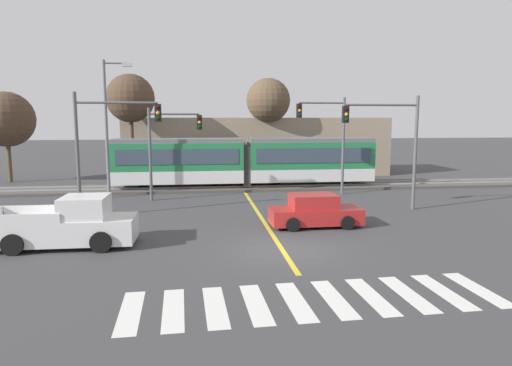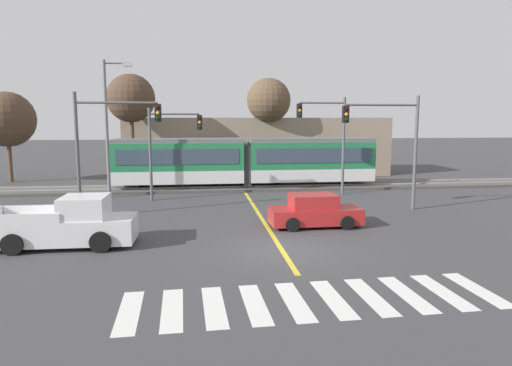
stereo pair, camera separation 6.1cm
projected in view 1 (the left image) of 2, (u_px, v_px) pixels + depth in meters
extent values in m
plane|color=#3D3D3F|center=(283.00, 250.00, 17.34)|extent=(200.00, 200.00, 0.00)
cube|color=#4C4742|center=(242.00, 187.00, 33.05)|extent=(120.00, 4.00, 0.18)
cube|color=#939399|center=(243.00, 186.00, 32.32)|extent=(120.00, 0.08, 0.10)
cube|color=#939399|center=(241.00, 184.00, 33.74)|extent=(120.00, 0.08, 0.10)
cube|color=silver|center=(179.00, 176.00, 32.36)|extent=(9.00, 2.60, 0.90)
cube|color=#237A47|center=(179.00, 156.00, 32.17)|extent=(9.00, 2.60, 1.90)
cube|color=#384756|center=(178.00, 157.00, 30.87)|extent=(8.28, 0.04, 1.04)
cube|color=slate|center=(178.00, 141.00, 32.02)|extent=(9.00, 2.39, 0.28)
cylinder|color=black|center=(214.00, 181.00, 32.74)|extent=(0.70, 0.20, 0.70)
cylinder|color=black|center=(144.00, 183.00, 32.12)|extent=(0.70, 0.20, 0.70)
cube|color=silver|center=(310.00, 174.00, 33.55)|extent=(9.00, 2.60, 0.90)
cube|color=#237A47|center=(310.00, 155.00, 33.36)|extent=(9.00, 2.60, 1.90)
cube|color=#384756|center=(314.00, 155.00, 32.06)|extent=(8.28, 0.04, 1.04)
cube|color=slate|center=(310.00, 140.00, 33.21)|extent=(9.00, 2.39, 0.28)
cylinder|color=black|center=(342.00, 179.00, 33.93)|extent=(0.70, 0.20, 0.70)
cylinder|color=black|center=(276.00, 180.00, 33.31)|extent=(0.70, 0.20, 0.70)
cube|color=#2D2D2D|center=(245.00, 165.00, 32.86)|extent=(0.50, 2.34, 2.80)
cube|color=silver|center=(130.00, 312.00, 11.79)|extent=(0.66, 2.82, 0.01)
cube|color=silver|center=(173.00, 309.00, 11.97)|extent=(0.66, 2.82, 0.01)
cube|color=silver|center=(215.00, 306.00, 12.14)|extent=(0.66, 2.82, 0.01)
cube|color=silver|center=(256.00, 304.00, 12.32)|extent=(0.66, 2.82, 0.01)
cube|color=silver|center=(296.00, 301.00, 12.50)|extent=(0.66, 2.82, 0.01)
cube|color=silver|center=(334.00, 299.00, 12.67)|extent=(0.66, 2.82, 0.01)
cube|color=silver|center=(371.00, 296.00, 12.85)|extent=(0.66, 2.82, 0.01)
cube|color=silver|center=(408.00, 294.00, 13.03)|extent=(0.66, 2.82, 0.01)
cube|color=silver|center=(443.00, 291.00, 13.21)|extent=(0.66, 2.82, 0.01)
cube|color=silver|center=(477.00, 289.00, 13.38)|extent=(0.66, 2.82, 0.01)
cube|color=gold|center=(262.00, 219.00, 22.82)|extent=(0.20, 16.84, 0.01)
cube|color=#B22323|center=(315.00, 215.00, 21.19)|extent=(4.23, 1.78, 0.72)
cube|color=#B22323|center=(313.00, 201.00, 21.09)|extent=(2.13, 1.56, 0.64)
cube|color=#384756|center=(334.00, 201.00, 21.23)|extent=(0.13, 1.43, 0.52)
cube|color=#384756|center=(309.00, 198.00, 21.85)|extent=(1.79, 0.07, 0.48)
cylinder|color=black|center=(335.00, 215.00, 22.23)|extent=(0.64, 0.23, 0.64)
cylinder|color=black|center=(347.00, 223.00, 20.57)|extent=(0.64, 0.23, 0.64)
cylinder|color=black|center=(285.00, 217.00, 21.87)|extent=(0.64, 0.23, 0.64)
cylinder|color=black|center=(293.00, 225.00, 20.21)|extent=(0.64, 0.23, 0.64)
cube|color=silver|center=(65.00, 230.00, 17.79)|extent=(5.42, 2.01, 0.96)
cube|color=silver|center=(85.00, 207.00, 17.76)|extent=(1.72, 1.86, 0.84)
cube|color=#384756|center=(105.00, 206.00, 17.84)|extent=(0.12, 1.69, 0.66)
cube|color=silver|center=(39.00, 210.00, 18.46)|extent=(2.70, 0.14, 0.36)
cube|color=silver|center=(22.00, 219.00, 16.65)|extent=(2.70, 0.14, 0.36)
cylinder|color=black|center=(111.00, 230.00, 18.97)|extent=(0.80, 0.29, 0.80)
cylinder|color=black|center=(101.00, 242.00, 17.04)|extent=(0.80, 0.29, 0.80)
cylinder|color=black|center=(32.00, 232.00, 18.61)|extent=(0.80, 0.29, 0.80)
cylinder|color=black|center=(13.00, 245.00, 16.68)|extent=(0.80, 0.29, 0.80)
cylinder|color=#515459|center=(415.00, 153.00, 24.88)|extent=(0.18, 0.18, 6.22)
cylinder|color=#515459|center=(382.00, 105.00, 24.27)|extent=(4.00, 0.12, 0.12)
cube|color=black|center=(345.00, 114.00, 24.09)|extent=(0.32, 0.28, 0.90)
sphere|color=#360605|center=(347.00, 109.00, 23.90)|extent=(0.18, 0.18, 0.18)
sphere|color=#F7AA26|center=(346.00, 114.00, 23.94)|extent=(0.18, 0.18, 0.18)
sphere|color=black|center=(346.00, 120.00, 23.98)|extent=(0.18, 0.18, 0.18)
cylinder|color=#515459|center=(150.00, 155.00, 27.65)|extent=(0.18, 0.18, 5.64)
cylinder|color=#515459|center=(174.00, 114.00, 27.50)|extent=(3.00, 0.12, 0.12)
cube|color=black|center=(199.00, 122.00, 27.75)|extent=(0.32, 0.28, 0.90)
sphere|color=#360605|center=(199.00, 118.00, 27.57)|extent=(0.18, 0.18, 0.18)
sphere|color=#F7AA26|center=(199.00, 122.00, 27.61)|extent=(0.18, 0.18, 0.18)
sphere|color=black|center=(199.00, 127.00, 27.64)|extent=(0.18, 0.18, 0.18)
cylinder|color=#515459|center=(78.00, 156.00, 22.71)|extent=(0.18, 0.18, 6.30)
cylinder|color=#515459|center=(117.00, 103.00, 22.60)|extent=(4.00, 0.12, 0.12)
cube|color=black|center=(158.00, 113.00, 22.92)|extent=(0.32, 0.28, 0.90)
sphere|color=#360605|center=(158.00, 107.00, 22.73)|extent=(0.18, 0.18, 0.18)
sphere|color=#F7AA26|center=(158.00, 113.00, 22.77)|extent=(0.18, 0.18, 0.18)
sphere|color=black|center=(158.00, 118.00, 22.81)|extent=(0.18, 0.18, 0.18)
cylinder|color=#515459|center=(343.00, 146.00, 30.05)|extent=(0.18, 0.18, 6.38)
cylinder|color=#515459|center=(322.00, 103.00, 29.48)|extent=(3.00, 0.12, 0.12)
cube|color=black|center=(299.00, 111.00, 29.36)|extent=(0.32, 0.28, 0.90)
sphere|color=#360605|center=(300.00, 106.00, 29.17)|extent=(0.18, 0.18, 0.18)
sphere|color=#F7AA26|center=(300.00, 111.00, 29.21)|extent=(0.18, 0.18, 0.18)
sphere|color=black|center=(300.00, 115.00, 29.25)|extent=(0.18, 0.18, 0.18)
cylinder|color=slate|center=(106.00, 130.00, 28.48)|extent=(0.20, 0.20, 8.58)
cylinder|color=slate|center=(115.00, 63.00, 28.01)|extent=(1.41, 0.12, 0.12)
cube|color=#B2B2B7|center=(127.00, 65.00, 28.11)|extent=(0.56, 0.28, 0.20)
cylinder|color=brown|center=(9.00, 156.00, 35.92)|extent=(0.32, 0.32, 4.10)
sphere|color=#4C3828|center=(6.00, 119.00, 35.52)|extent=(4.30, 4.30, 4.30)
cylinder|color=brown|center=(132.00, 146.00, 35.38)|extent=(0.32, 0.32, 5.81)
sphere|color=#4C3828|center=(130.00, 98.00, 34.88)|extent=(3.70, 3.70, 3.70)
cylinder|color=brown|center=(268.00, 144.00, 38.84)|extent=(0.32, 0.32, 5.80)
sphere|color=brown|center=(268.00, 100.00, 38.34)|extent=(3.71, 3.71, 3.71)
cube|color=gray|center=(256.00, 146.00, 41.57)|extent=(23.12, 6.00, 5.09)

